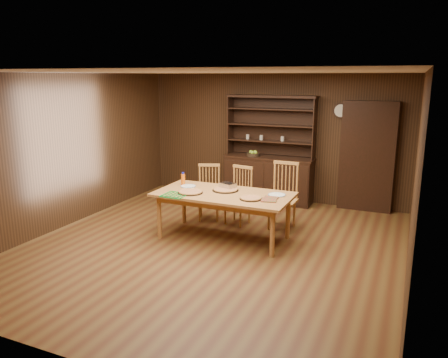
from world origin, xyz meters
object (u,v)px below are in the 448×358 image
at_px(chair_left, 209,190).
at_px(chair_center, 240,193).
at_px(dining_table, 224,197).
at_px(juice_bottle, 183,179).
at_px(chair_right, 284,193).
at_px(china_hutch, 269,173).

bearing_deg(chair_left, chair_center, -22.03).
xyz_separation_m(dining_table, juice_bottle, (-0.84, 0.22, 0.17)).
bearing_deg(chair_right, dining_table, -127.74).
distance_m(chair_center, juice_bottle, 1.04).
distance_m(chair_center, chair_right, 0.78).
bearing_deg(chair_left, juice_bottle, -129.21).
bearing_deg(dining_table, china_hutch, 90.44).
xyz_separation_m(dining_table, chair_right, (0.72, 0.93, -0.08)).
relative_size(chair_left, chair_right, 0.88).
bearing_deg(juice_bottle, chair_left, 72.53).
height_order(chair_right, juice_bottle, chair_right).
height_order(dining_table, chair_center, chair_center).
height_order(dining_table, juice_bottle, juice_bottle).
xyz_separation_m(chair_center, chair_right, (0.77, 0.10, 0.06)).
distance_m(dining_table, chair_center, 0.84).
relative_size(china_hutch, chair_right, 1.92).
distance_m(chair_left, chair_right, 1.37).
relative_size(chair_left, chair_center, 0.98).
bearing_deg(chair_right, juice_bottle, -155.73).
bearing_deg(juice_bottle, chair_right, 24.29).
relative_size(chair_left, juice_bottle, 4.61).
bearing_deg(chair_left, china_hutch, 45.66).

